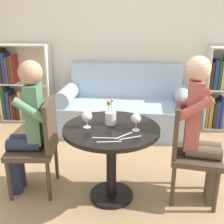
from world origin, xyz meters
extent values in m
plane|color=tan|center=(0.00, 0.00, 0.00)|extent=(16.00, 16.00, 0.00)
cube|color=silver|center=(0.00, 2.01, 1.35)|extent=(5.20, 0.05, 2.70)
cylinder|color=black|center=(0.00, 0.00, 0.68)|extent=(0.83, 0.83, 0.03)
cylinder|color=black|center=(0.00, 0.00, 0.35)|extent=(0.09, 0.09, 0.64)
cylinder|color=black|center=(0.00, 0.00, 0.01)|extent=(0.40, 0.40, 0.03)
cube|color=#9EB2C6|center=(0.00, 1.54, 0.21)|extent=(1.83, 0.80, 0.42)
cube|color=#9EB2C6|center=(0.00, 1.86, 0.67)|extent=(1.61, 0.16, 0.50)
cylinder|color=#9EB2C6|center=(-0.80, 1.54, 0.53)|extent=(0.22, 0.72, 0.22)
cylinder|color=#9EB2C6|center=(0.80, 1.54, 0.53)|extent=(0.22, 0.72, 0.22)
cube|color=silver|center=(-1.54, 1.96, 0.59)|extent=(0.79, 0.02, 1.18)
cube|color=silver|center=(-1.92, 1.83, 0.59)|extent=(0.02, 0.28, 1.18)
cube|color=silver|center=(-1.15, 1.83, 0.59)|extent=(0.02, 0.28, 1.18)
cube|color=silver|center=(-1.54, 1.83, 0.01)|extent=(0.75, 0.28, 0.02)
cube|color=silver|center=(-1.54, 1.83, 0.59)|extent=(0.75, 0.28, 0.02)
cube|color=silver|center=(-1.54, 1.83, 1.17)|extent=(0.75, 0.28, 0.02)
cube|color=#234723|center=(-1.88, 1.82, 0.27)|extent=(0.04, 0.23, 0.49)
cube|color=navy|center=(-1.82, 1.82, 0.25)|extent=(0.05, 0.23, 0.45)
cube|color=maroon|center=(-1.77, 1.82, 0.22)|extent=(0.03, 0.23, 0.39)
cube|color=#332319|center=(-1.72, 1.82, 0.23)|extent=(0.03, 0.23, 0.41)
cube|color=#332319|center=(-1.67, 1.82, 0.23)|extent=(0.05, 0.23, 0.42)
cube|color=tan|center=(-1.62, 1.82, 0.25)|extent=(0.04, 0.23, 0.46)
cube|color=#332319|center=(-1.87, 1.82, 0.85)|extent=(0.05, 0.23, 0.50)
cube|color=navy|center=(-1.82, 1.82, 0.83)|extent=(0.04, 0.23, 0.45)
cube|color=#602D5B|center=(-1.77, 1.82, 0.80)|extent=(0.04, 0.23, 0.39)
cube|color=#234723|center=(-1.73, 1.82, 0.80)|extent=(0.03, 0.23, 0.40)
cube|color=maroon|center=(-1.69, 1.82, 0.81)|extent=(0.03, 0.23, 0.42)
cube|color=silver|center=(1.15, 1.83, 0.59)|extent=(0.02, 0.28, 1.18)
cube|color=olive|center=(1.19, 1.82, 0.25)|extent=(0.03, 0.23, 0.45)
cube|color=olive|center=(1.24, 1.82, 0.26)|extent=(0.05, 0.23, 0.47)
cube|color=#332319|center=(1.30, 1.82, 0.22)|extent=(0.04, 0.23, 0.39)
cube|color=navy|center=(1.35, 1.82, 0.22)|extent=(0.04, 0.23, 0.40)
cube|color=navy|center=(1.39, 1.82, 0.25)|extent=(0.03, 0.23, 0.45)
cube|color=#332319|center=(1.20, 1.82, 0.79)|extent=(0.04, 0.23, 0.37)
cube|color=navy|center=(1.25, 1.82, 0.81)|extent=(0.05, 0.23, 0.41)
cube|color=#234723|center=(1.30, 1.82, 0.80)|extent=(0.03, 0.23, 0.40)
cube|color=tan|center=(1.34, 1.82, 0.79)|extent=(0.04, 0.23, 0.38)
cylinder|color=#473828|center=(-0.94, 0.19, 0.20)|extent=(0.04, 0.04, 0.40)
cylinder|color=#473828|center=(-0.91, -0.16, 0.20)|extent=(0.04, 0.04, 0.40)
cylinder|color=#473828|center=(-0.59, 0.23, 0.20)|extent=(0.04, 0.04, 0.40)
cylinder|color=#473828|center=(-0.55, -0.12, 0.20)|extent=(0.04, 0.04, 0.40)
cube|color=#473828|center=(-0.75, 0.04, 0.42)|extent=(0.46, 0.46, 0.05)
cube|color=#473828|center=(-0.56, 0.06, 0.68)|extent=(0.08, 0.38, 0.45)
cylinder|color=#473828|center=(0.90, -0.12, 0.20)|extent=(0.04, 0.04, 0.40)
cylinder|color=#473828|center=(0.95, 0.24, 0.20)|extent=(0.04, 0.04, 0.40)
cylinder|color=#473828|center=(0.55, -0.07, 0.20)|extent=(0.04, 0.04, 0.40)
cylinder|color=#473828|center=(0.59, 0.28, 0.20)|extent=(0.04, 0.04, 0.40)
cube|color=#473828|center=(0.75, 0.08, 0.42)|extent=(0.47, 0.47, 0.05)
cube|color=#473828|center=(0.56, 0.11, 0.68)|extent=(0.09, 0.38, 0.45)
cylinder|color=#282D47|center=(-0.91, 0.07, 0.23)|extent=(0.11, 0.11, 0.45)
cylinder|color=#282D47|center=(-0.90, -0.04, 0.23)|extent=(0.11, 0.11, 0.45)
cylinder|color=#282D47|center=(-0.80, 0.08, 0.50)|extent=(0.31, 0.14, 0.11)
cylinder|color=#282D47|center=(-0.79, -0.03, 0.50)|extent=(0.31, 0.14, 0.11)
cube|color=#517A5B|center=(-0.69, 0.04, 0.78)|extent=(0.14, 0.21, 0.54)
cylinder|color=#517A5B|center=(-0.70, 0.17, 0.86)|extent=(0.29, 0.10, 0.23)
cylinder|color=#517A5B|center=(-0.67, -0.10, 0.86)|extent=(0.29, 0.10, 0.23)
sphere|color=tan|center=(-0.69, 0.04, 1.15)|extent=(0.21, 0.21, 0.21)
cylinder|color=brown|center=(0.90, 0.00, 0.23)|extent=(0.11, 0.11, 0.45)
cylinder|color=brown|center=(0.91, 0.11, 0.23)|extent=(0.11, 0.11, 0.45)
cylinder|color=brown|center=(0.79, 0.01, 0.50)|extent=(0.31, 0.15, 0.11)
cylinder|color=brown|center=(0.80, 0.12, 0.50)|extent=(0.31, 0.15, 0.11)
cube|color=#B2514C|center=(0.69, 0.08, 0.80)|extent=(0.14, 0.21, 0.60)
cylinder|color=#B2514C|center=(0.67, -0.05, 0.91)|extent=(0.29, 0.11, 0.23)
cylinder|color=#B2514C|center=(0.70, 0.22, 0.91)|extent=(0.29, 0.11, 0.23)
sphere|color=beige|center=(0.69, 0.08, 1.20)|extent=(0.20, 0.20, 0.20)
cylinder|color=white|center=(-0.20, -0.03, 0.70)|extent=(0.06, 0.06, 0.00)
cylinder|color=white|center=(-0.20, -0.03, 0.73)|extent=(0.01, 0.01, 0.06)
sphere|color=white|center=(-0.20, -0.03, 0.80)|extent=(0.09, 0.09, 0.09)
sphere|color=beige|center=(-0.20, -0.03, 0.79)|extent=(0.07, 0.07, 0.07)
cylinder|color=white|center=(0.21, -0.04, 0.70)|extent=(0.06, 0.06, 0.00)
cylinder|color=white|center=(0.21, -0.04, 0.74)|extent=(0.01, 0.01, 0.07)
sphere|color=white|center=(0.21, -0.04, 0.81)|extent=(0.09, 0.09, 0.09)
sphere|color=beige|center=(0.21, -0.04, 0.80)|extent=(0.06, 0.06, 0.06)
cylinder|color=silver|center=(-0.01, 0.07, 0.75)|extent=(0.10, 0.10, 0.11)
cylinder|color=#4C7A42|center=(-0.03, 0.09, 0.85)|extent=(0.01, 0.01, 0.07)
sphere|color=#E07F4C|center=(-0.03, 0.09, 0.88)|extent=(0.04, 0.04, 0.04)
cylinder|color=#4C7A42|center=(-0.03, 0.07, 0.86)|extent=(0.00, 0.01, 0.10)
sphere|color=#EACC4C|center=(-0.03, 0.07, 0.91)|extent=(0.04, 0.04, 0.04)
cylinder|color=#4C7A42|center=(-0.01, 0.08, 0.86)|extent=(0.01, 0.01, 0.11)
sphere|color=#9E70B2|center=(-0.01, 0.08, 0.92)|extent=(0.04, 0.04, 0.04)
cube|color=silver|center=(0.17, -0.20, 0.70)|extent=(0.17, 0.10, 0.00)
cube|color=silver|center=(0.02, -0.29, 0.70)|extent=(0.19, 0.05, 0.00)
cube|color=silver|center=(0.12, -0.16, 0.70)|extent=(0.13, 0.15, 0.00)
cube|color=silver|center=(-0.03, -0.22, 0.70)|extent=(0.19, 0.02, 0.00)
camera|label=1|loc=(0.26, -2.19, 1.63)|focal=45.00mm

